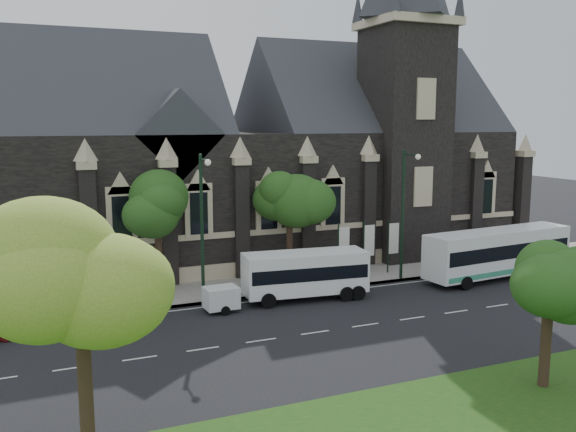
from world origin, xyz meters
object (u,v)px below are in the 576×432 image
street_lamp_mid (203,220)px  banner_flag_left (342,246)px  street_lamp_near (404,207)px  box_trailer (221,298)px  tree_park_near (87,272)px  tree_walk_left (160,204)px  tree_walk_right (291,196)px  sedan (88,314)px  tree_park_east (550,276)px  tour_coach (498,252)px  shuttle_bus (305,272)px  banner_flag_center (367,244)px  banner_flag_right (392,242)px

street_lamp_mid → banner_flag_left: street_lamp_mid is taller
street_lamp_near → box_trailer: (-13.48, -1.80, -4.28)m
tree_park_near → tree_walk_left: (5.97, 19.47, -0.68)m
tree_walk_right → sedan: (-14.02, -5.22, -5.07)m
tree_park_near → tree_walk_left: size_ratio=1.12×
sedan → tree_park_near: bearing=-177.7°
tree_park_east → tree_walk_left: 23.36m
tour_coach → street_lamp_near: bearing=157.7°
shuttle_bus → tree_park_east: bearing=-68.8°
banner_flag_center → tree_park_east: bearing=-96.6°
banner_flag_left → box_trailer: size_ratio=1.45×
banner_flag_center → tree_walk_right: bearing=161.4°
street_lamp_near → banner_flag_center: size_ratio=2.25×
tree_park_east → street_lamp_near: size_ratio=0.70×
tree_park_east → shuttle_bus: (-4.11, 15.09, -2.92)m
tree_walk_right → tour_coach: (13.31, -5.57, -3.95)m
tree_walk_left → box_trailer: 7.66m
banner_flag_left → tree_walk_left: bearing=172.0°
tree_walk_right → street_lamp_near: size_ratio=0.87×
tree_walk_left → sedan: tree_walk_left is taller
shuttle_bus → box_trailer: 5.63m
banner_flag_right → tour_coach: size_ratio=0.34×
banner_flag_right → tree_walk_right: bearing=166.4°
street_lamp_near → box_trailer: size_ratio=3.26×
tree_park_east → tree_walk_right: (-2.96, 20.04, 1.20)m
tree_walk_left → banner_flag_center: tree_walk_left is taller
street_lamp_mid → sedan: bearing=-166.8°
tree_walk_left → box_trailer: size_ratio=2.76×
street_lamp_mid → tour_coach: 20.87m
tree_walk_right → banner_flag_left: bearing=-29.1°
tree_park_near → banner_flag_right: 28.61m
banner_flag_right → shuttle_bus: banner_flag_right is taller
banner_flag_right → tour_coach: bearing=-31.7°
tour_coach → shuttle_bus: tour_coach is taller
tree_walk_left → banner_flag_left: size_ratio=1.91×
street_lamp_mid → tour_coach: bearing=-5.4°
tour_coach → shuttle_bus: 14.47m
shuttle_bus → street_lamp_near: bearing=15.4°
tree_park_near → box_trailer: (8.29, 14.06, -5.59)m
tree_walk_right → street_lamp_near: (6.79, -3.62, -0.71)m
shuttle_bus → box_trailer: size_ratio=2.83×
banner_flag_right → tour_coach: (6.23, -3.85, -0.52)m
box_trailer → banner_flag_center: bearing=14.7°
tree_park_near → street_lamp_mid: size_ratio=0.95×
tree_park_east → street_lamp_mid: 19.32m
street_lamp_near → sedan: 21.32m
banner_flag_left → tour_coach: banner_flag_left is taller
tree_park_near → box_trailer: tree_park_near is taller
tour_coach → street_lamp_mid: bearing=168.9°
street_lamp_mid → sedan: 8.24m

